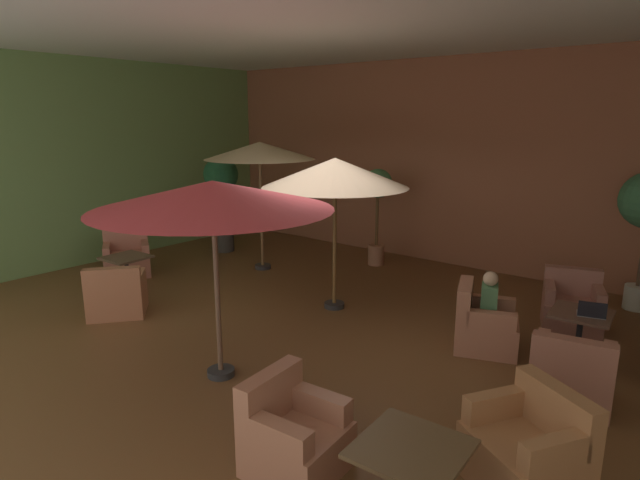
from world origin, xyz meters
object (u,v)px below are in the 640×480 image
Objects in this scene: armchair_front_left_west at (483,325)px; cafe_table_front_right at (411,462)px; armchair_mid_center_east at (127,258)px; patron_blue_shirt at (489,298)px; cafe_table_front_left at (580,325)px; armchair_front_left_south at (572,307)px; patio_umbrella_center_beige at (213,196)px; armchair_mid_center_north at (117,295)px; patio_umbrella_tall_red at (335,173)px; iced_drink_cup at (592,312)px; open_laptop at (592,312)px; armchair_front_left_north at (571,376)px; cafe_table_mid_center at (126,264)px; armchair_front_right_south at (293,436)px; patio_umbrella_near_wall at (260,152)px; potted_tree_mid_right at (221,187)px; potted_tree_left_corner at (378,198)px; armchair_front_right_east at (528,453)px.

armchair_front_left_west reaches higher than cafe_table_front_right.
armchair_mid_center_east reaches higher than cafe_table_front_right.
cafe_table_front_left is at bearing 20.25° from patron_blue_shirt.
patio_umbrella_center_beige reaches higher than armchair_front_left_south.
armchair_mid_center_north is 3.81m from patio_umbrella_tall_red.
open_laptop is (-0.01, -0.00, -0.00)m from iced_drink_cup.
armchair_front_left_north reaches higher than cafe_table_front_right.
patio_umbrella_tall_red is (3.26, 1.62, 1.63)m from cafe_table_mid_center.
patio_umbrella_near_wall reaches higher than armchair_front_right_south.
potted_tree_mid_right is at bearing 143.18° from armchair_front_right_south.
armchair_front_right_south is 5.63m from cafe_table_mid_center.
armchair_front_left_north is at bearing -10.88° from patio_umbrella_tall_red.
patio_umbrella_tall_red reaches higher than armchair_front_left_south.
armchair_front_left_west reaches higher than cafe_table_mid_center.
patio_umbrella_near_wall is 5.25m from patron_blue_shirt.
potted_tree_mid_right is at bearing 147.90° from cafe_table_front_right.
armchair_mid_center_north is (-6.08, -1.62, 0.01)m from armchair_front_left_north.
potted_tree_left_corner reaches higher than armchair_front_right_south.
armchair_mid_center_east is 0.44× the size of patio_umbrella_near_wall.
patio_umbrella_near_wall is at bearing 175.60° from cafe_table_front_left.
potted_tree_left_corner is (-4.33, 2.12, 0.92)m from cafe_table_front_left.
potted_tree_left_corner is (-4.02, 5.80, 0.88)m from cafe_table_front_right.
iced_drink_cup is at bearing 93.14° from armchair_front_left_north.
patio_umbrella_tall_red is (4.21, 1.04, 1.81)m from armchair_mid_center_east.
open_laptop is (6.06, -0.53, -1.64)m from patio_umbrella_near_wall.
armchair_front_right_south is 7.90m from potted_tree_mid_right.
armchair_front_right_east is 2.73m from patron_blue_shirt.
cafe_table_mid_center is 3.99m from patio_umbrella_tall_red.
cafe_table_front_right is at bearing 4.32° from armchair_front_right_south.
patron_blue_shirt is at bearing 51.14° from patio_umbrella_center_beige.
potted_tree_mid_right reaches higher than armchair_mid_center_north.
cafe_table_front_left is 0.29× the size of patio_umbrella_near_wall.
armchair_front_right_east is at bearing -25.01° from potted_tree_mid_right.
armchair_front_left_south is 1.35× the size of cafe_table_mid_center.
cafe_table_front_right is 1.09m from armchair_front_right_east.
armchair_mid_center_east reaches higher than armchair_front_right_east.
cafe_table_front_right is at bearing -55.27° from potted_tree_left_corner.
armchair_front_left_south is at bearing -14.76° from potted_tree_left_corner.
potted_tree_mid_right is (-4.48, 3.96, -0.67)m from patio_umbrella_center_beige.
patio_umbrella_near_wall reaches higher than cafe_table_front_right.
patron_blue_shirt reaches higher than open_laptop.
armchair_mid_center_north is 0.43× the size of patio_umbrella_near_wall.
armchair_front_right_east is at bearing -87.11° from open_laptop.
open_laptop is at bearing -157.84° from iced_drink_cup.
cafe_table_front_right is 8.71m from potted_tree_mid_right.
patio_umbrella_tall_red is at bearing -179.73° from armchair_front_left_west.
cafe_table_mid_center is (-6.93, -0.92, 0.20)m from armchair_front_left_north.
patio_umbrella_center_beige is at bearing -15.77° from cafe_table_mid_center.
patio_umbrella_tall_red is 2.65m from patio_umbrella_center_beige.
cafe_table_mid_center is 0.36× the size of potted_tree_left_corner.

